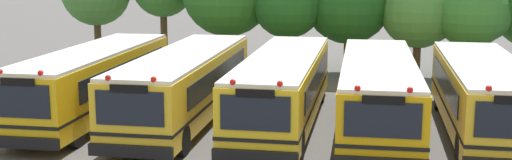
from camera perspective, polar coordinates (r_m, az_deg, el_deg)
name	(u,v)px	position (r m, az deg, el deg)	size (l,w,h in m)	color
ground_plane	(280,123)	(24.03, 2.15, -3.82)	(160.00, 160.00, 0.00)	#514F4C
school_bus_0	(94,80)	(25.35, -14.13, -0.02)	(2.62, 10.96, 2.75)	yellow
school_bus_1	(186,83)	(24.21, -6.24, -0.29)	(2.74, 11.68, 2.72)	yellow
school_bus_2	(283,86)	(23.59, 2.42, -0.55)	(2.71, 11.72, 2.69)	yellow
school_bus_3	(378,91)	(23.31, 10.71, -0.93)	(2.64, 11.58, 2.65)	#EAA80C
school_bus_4	(483,94)	(23.67, 19.40, -1.15)	(2.81, 10.76, 2.67)	yellow
tree_3	(286,1)	(33.49, 2.68, 7.02)	(3.68, 3.68, 5.61)	#4C3823
tree_5	(422,11)	(33.63, 14.44, 5.88)	(3.87, 3.86, 5.39)	#4C3823
tree_6	(475,13)	(33.25, 18.78, 5.59)	(3.66, 3.52, 5.21)	#4C3823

